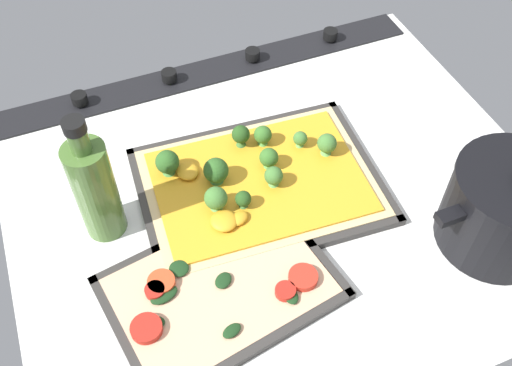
% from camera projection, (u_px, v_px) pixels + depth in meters
% --- Properties ---
extents(ground_plane, '(0.82, 0.71, 0.03)m').
position_uv_depth(ground_plane, '(280.00, 201.00, 0.92)').
color(ground_plane, silver).
extents(stove_control_panel, '(0.79, 0.07, 0.03)m').
position_uv_depth(stove_control_panel, '(212.00, 70.00, 1.10)').
color(stove_control_panel, black).
rests_on(stove_control_panel, ground_plane).
extents(baking_tray_front, '(0.39, 0.30, 0.01)m').
position_uv_depth(baking_tray_front, '(259.00, 187.00, 0.92)').
color(baking_tray_front, '#33302D').
rests_on(baking_tray_front, ground_plane).
extents(broccoli_pizza, '(0.36, 0.27, 0.06)m').
position_uv_depth(broccoli_pizza, '(254.00, 180.00, 0.91)').
color(broccoli_pizza, '#D3B77F').
rests_on(broccoli_pizza, baking_tray_front).
extents(baking_tray_back, '(0.33, 0.26, 0.01)m').
position_uv_depth(baking_tray_back, '(220.00, 289.00, 0.80)').
color(baking_tray_back, '#33302D').
rests_on(baking_tray_back, ground_plane).
extents(veggie_pizza_back, '(0.30, 0.23, 0.02)m').
position_uv_depth(veggie_pizza_back, '(218.00, 288.00, 0.79)').
color(veggie_pizza_back, '#D7AA85').
rests_on(veggie_pizza_back, baking_tray_back).
extents(cooking_pot, '(0.24, 0.17, 0.16)m').
position_uv_depth(cooking_pot, '(505.00, 209.00, 0.81)').
color(cooking_pot, black).
rests_on(cooking_pot, ground_plane).
extents(oil_bottle, '(0.06, 0.06, 0.22)m').
position_uv_depth(oil_bottle, '(95.00, 188.00, 0.80)').
color(oil_bottle, '#476B2D').
rests_on(oil_bottle, ground_plane).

